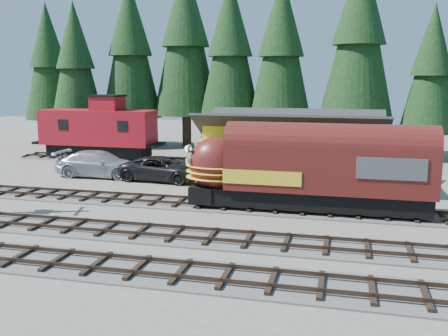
% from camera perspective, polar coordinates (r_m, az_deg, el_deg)
% --- Properties ---
extents(ground, '(120.00, 120.00, 0.00)m').
position_cam_1_polar(ground, '(25.45, 4.94, -7.09)').
color(ground, '#6B665B').
rests_on(ground, ground).
extents(track_spur, '(32.00, 3.20, 0.33)m').
position_cam_1_polar(track_spur, '(44.80, -4.18, 0.67)').
color(track_spur, '#4C4947').
rests_on(track_spur, ground).
extents(depot, '(12.80, 7.00, 5.30)m').
position_cam_1_polar(depot, '(35.01, 7.67, 2.66)').
color(depot, gold).
rests_on(depot, ground).
extents(conifer_backdrop, '(79.65, 24.00, 17.23)m').
position_cam_1_polar(conifer_backdrop, '(49.07, 14.56, 12.95)').
color(conifer_backdrop, black).
rests_on(conifer_backdrop, ground).
extents(locomotive, '(14.10, 2.80, 3.83)m').
position_cam_1_polar(locomotive, '(28.61, 8.82, -0.50)').
color(locomotive, black).
rests_on(locomotive, ground).
extents(caboose, '(10.63, 3.08, 5.53)m').
position_cam_1_polar(caboose, '(47.78, -14.13, 4.22)').
color(caboose, black).
rests_on(caboose, ground).
extents(pickup_truck_a, '(6.62, 3.44, 1.78)m').
position_cam_1_polar(pickup_truck_a, '(37.24, -7.00, -0.09)').
color(pickup_truck_a, black).
rests_on(pickup_truck_a, ground).
extents(pickup_truck_b, '(6.85, 2.87, 1.98)m').
position_cam_1_polar(pickup_truck_b, '(39.59, -14.05, 0.45)').
color(pickup_truck_b, '#A3A6AB').
rests_on(pickup_truck_b, ground).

